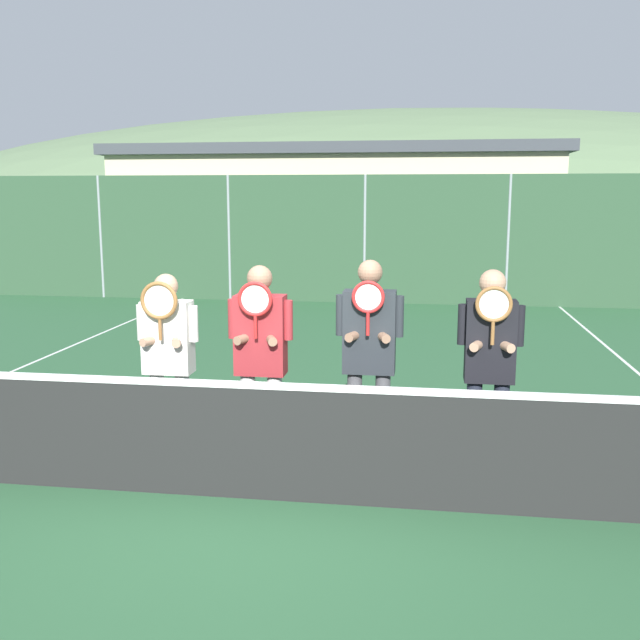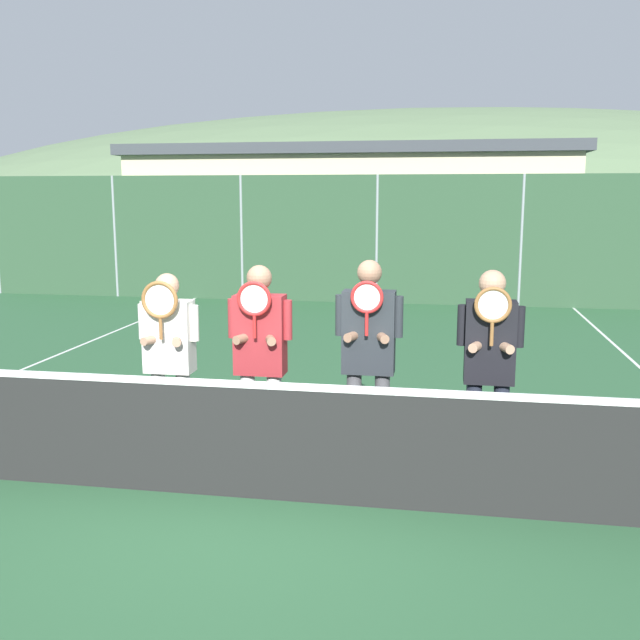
{
  "view_description": "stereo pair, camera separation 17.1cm",
  "coord_description": "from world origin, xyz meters",
  "px_view_note": "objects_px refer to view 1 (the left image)",
  "views": [
    {
      "loc": [
        1.34,
        -5.27,
        2.42
      ],
      "look_at": [
        0.44,
        0.87,
        1.33
      ],
      "focal_mm": 40.0,
      "sensor_mm": 36.0,
      "label": 1
    },
    {
      "loc": [
        1.51,
        -5.24,
        2.42
      ],
      "look_at": [
        0.44,
        0.87,
        1.33
      ],
      "focal_mm": 40.0,
      "sensor_mm": 36.0,
      "label": 2
    }
  ],
  "objects_px": {
    "player_center_left": "(261,351)",
    "player_rightmost": "(490,358)",
    "player_center_right": "(369,349)",
    "car_left_of_center": "(398,253)",
    "player_leftmost": "(168,351)",
    "car_center": "(601,251)",
    "car_far_left": "(215,249)"
  },
  "relations": [
    {
      "from": "player_leftmost",
      "to": "car_left_of_center",
      "type": "height_order",
      "value": "player_leftmost"
    },
    {
      "from": "car_center",
      "to": "car_left_of_center",
      "type": "bearing_deg",
      "value": -175.74
    },
    {
      "from": "car_far_left",
      "to": "car_left_of_center",
      "type": "height_order",
      "value": "car_far_left"
    },
    {
      "from": "player_rightmost",
      "to": "car_far_left",
      "type": "height_order",
      "value": "player_rightmost"
    },
    {
      "from": "player_center_left",
      "to": "player_center_right",
      "type": "distance_m",
      "value": 0.94
    },
    {
      "from": "player_center_right",
      "to": "car_center",
      "type": "xyz_separation_m",
      "value": [
        5.07,
        13.76,
        -0.17
      ]
    },
    {
      "from": "player_center_right",
      "to": "player_rightmost",
      "type": "bearing_deg",
      "value": -2.49
    },
    {
      "from": "player_rightmost",
      "to": "car_left_of_center",
      "type": "height_order",
      "value": "player_rightmost"
    },
    {
      "from": "player_center_right",
      "to": "car_far_left",
      "type": "relative_size",
      "value": 0.43
    },
    {
      "from": "player_leftmost",
      "to": "car_center",
      "type": "xyz_separation_m",
      "value": [
        6.88,
        13.76,
        -0.1
      ]
    },
    {
      "from": "player_center_left",
      "to": "player_center_right",
      "type": "bearing_deg",
      "value": 6.08
    },
    {
      "from": "car_left_of_center",
      "to": "car_center",
      "type": "height_order",
      "value": "car_center"
    },
    {
      "from": "car_far_left",
      "to": "car_center",
      "type": "bearing_deg",
      "value": 0.03
    },
    {
      "from": "player_leftmost",
      "to": "car_far_left",
      "type": "height_order",
      "value": "player_leftmost"
    },
    {
      "from": "player_center_right",
      "to": "player_rightmost",
      "type": "relative_size",
      "value": 1.03
    },
    {
      "from": "player_leftmost",
      "to": "car_far_left",
      "type": "xyz_separation_m",
      "value": [
        -3.68,
        13.75,
        -0.15
      ]
    },
    {
      "from": "player_rightmost",
      "to": "car_left_of_center",
      "type": "xyz_separation_m",
      "value": [
        -1.26,
        13.4,
        -0.2
      ]
    },
    {
      "from": "car_far_left",
      "to": "car_center",
      "type": "height_order",
      "value": "car_center"
    },
    {
      "from": "player_center_left",
      "to": "player_rightmost",
      "type": "bearing_deg",
      "value": 1.63
    },
    {
      "from": "player_center_left",
      "to": "player_rightmost",
      "type": "height_order",
      "value": "player_center_left"
    },
    {
      "from": "player_rightmost",
      "to": "car_left_of_center",
      "type": "bearing_deg",
      "value": 95.39
    },
    {
      "from": "player_center_right",
      "to": "player_rightmost",
      "type": "xyz_separation_m",
      "value": [
        1.01,
        -0.04,
        -0.03
      ]
    },
    {
      "from": "player_center_right",
      "to": "car_left_of_center",
      "type": "xyz_separation_m",
      "value": [
        -0.25,
        13.36,
        -0.23
      ]
    },
    {
      "from": "player_rightmost",
      "to": "car_left_of_center",
      "type": "relative_size",
      "value": 0.41
    },
    {
      "from": "player_center_left",
      "to": "player_rightmost",
      "type": "distance_m",
      "value": 1.95
    },
    {
      "from": "player_center_left",
      "to": "car_center",
      "type": "distance_m",
      "value": 15.1
    },
    {
      "from": "car_left_of_center",
      "to": "car_far_left",
      "type": "bearing_deg",
      "value": 175.74
    },
    {
      "from": "player_center_right",
      "to": "car_left_of_center",
      "type": "relative_size",
      "value": 0.42
    },
    {
      "from": "player_center_left",
      "to": "player_center_right",
      "type": "relative_size",
      "value": 0.97
    },
    {
      "from": "player_rightmost",
      "to": "player_leftmost",
      "type": "bearing_deg",
      "value": 179.11
    },
    {
      "from": "player_leftmost",
      "to": "car_center",
      "type": "relative_size",
      "value": 0.38
    },
    {
      "from": "player_center_left",
      "to": "player_center_right",
      "type": "height_order",
      "value": "player_center_right"
    }
  ]
}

